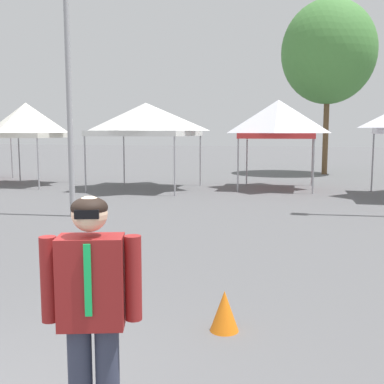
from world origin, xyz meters
name	(u,v)px	position (x,y,z in m)	size (l,w,h in m)	color
canopy_tent_left_of_center	(26,120)	(-9.55, 14.53, 2.66)	(2.82, 2.82, 3.37)	#9E9EA3
canopy_tent_far_right	(146,119)	(-4.31, 14.55, 2.66)	(3.56, 3.56, 3.28)	#9E9EA3
canopy_tent_behind_center	(278,119)	(0.53, 16.00, 2.67)	(2.93, 2.93, 3.40)	#9E9EA3
person_foreground	(92,309)	(0.94, 0.25, 1.03)	(0.62, 0.36, 1.78)	#33384C
light_pole_opposite_side	(67,21)	(-3.97, 8.42, 4.93)	(0.36, 0.36, 8.72)	#9E9EA3
tree_behind_tents_left	(329,52)	(2.26, 23.09, 6.19)	(4.73, 4.73, 8.80)	brown
traffic_cone_lot_center	(224,311)	(1.34, 2.48, 0.23)	(0.32, 0.32, 0.46)	orange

